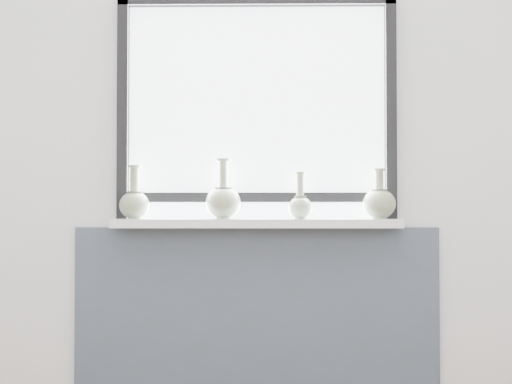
{
  "coord_description": "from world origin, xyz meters",
  "views": [
    {
      "loc": [
        0.04,
        -1.56,
        0.94
      ],
      "look_at": [
        0.0,
        1.55,
        1.02
      ],
      "focal_mm": 50.0,
      "sensor_mm": 36.0,
      "label": 1
    }
  ],
  "objects_px": {
    "vase_a": "(134,202)",
    "vase_b": "(223,200)",
    "windowsill": "(256,223)",
    "vase_d": "(379,202)",
    "vase_c": "(300,205)"
  },
  "relations": [
    {
      "from": "vase_a",
      "to": "vase_c",
      "type": "relative_size",
      "value": 1.14
    },
    {
      "from": "vase_a",
      "to": "vase_d",
      "type": "bearing_deg",
      "value": -0.39
    },
    {
      "from": "windowsill",
      "to": "vase_c",
      "type": "height_order",
      "value": "vase_c"
    },
    {
      "from": "windowsill",
      "to": "vase_d",
      "type": "bearing_deg",
      "value": -1.81
    },
    {
      "from": "vase_a",
      "to": "vase_b",
      "type": "distance_m",
      "value": 0.41
    },
    {
      "from": "windowsill",
      "to": "vase_d",
      "type": "relative_size",
      "value": 5.73
    },
    {
      "from": "vase_b",
      "to": "vase_c",
      "type": "distance_m",
      "value": 0.35
    },
    {
      "from": "vase_b",
      "to": "vase_c",
      "type": "relative_size",
      "value": 1.28
    },
    {
      "from": "vase_b",
      "to": "windowsill",
      "type": "bearing_deg",
      "value": -1.42
    },
    {
      "from": "vase_a",
      "to": "vase_b",
      "type": "relative_size",
      "value": 0.89
    },
    {
      "from": "vase_a",
      "to": "vase_b",
      "type": "xyz_separation_m",
      "value": [
        0.41,
        0.01,
        0.01
      ]
    },
    {
      "from": "windowsill",
      "to": "vase_b",
      "type": "bearing_deg",
      "value": 178.58
    },
    {
      "from": "vase_b",
      "to": "vase_c",
      "type": "height_order",
      "value": "vase_b"
    },
    {
      "from": "vase_c",
      "to": "vase_d",
      "type": "height_order",
      "value": "vase_d"
    },
    {
      "from": "vase_a",
      "to": "vase_c",
      "type": "xyz_separation_m",
      "value": [
        0.76,
        0.02,
        -0.01
      ]
    }
  ]
}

